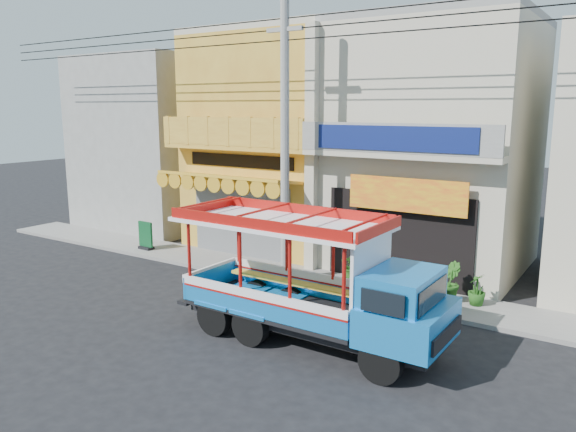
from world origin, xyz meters
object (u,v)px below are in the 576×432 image
object	(u,v)px
potted_plant_a	(354,266)
utility_pole	(289,120)
songthaew_truck	(327,286)
potted_plant_c	(477,289)
potted_plant_b	(450,282)
green_sign	(146,238)

from	to	relation	value
potted_plant_a	utility_pole	bearing A→B (deg)	-179.78
songthaew_truck	potted_plant_c	distance (m)	5.01
potted_plant_a	potted_plant_b	distance (m)	3.11
utility_pole	green_sign	world-z (taller)	utility_pole
utility_pole	potted_plant_b	size ratio (longest dim) A/B	25.02
songthaew_truck	green_sign	xyz separation A→B (m)	(-9.96, 3.78, -0.91)
utility_pole	green_sign	size ratio (longest dim) A/B	26.47
potted_plant_b	potted_plant_a	bearing A→B (deg)	64.10
green_sign	potted_plant_a	distance (m)	8.39
green_sign	potted_plant_c	xyz separation A→B (m)	(12.15, 0.62, -0.01)
utility_pole	potted_plant_a	world-z (taller)	utility_pole
green_sign	potted_plant_b	distance (m)	11.46
songthaew_truck	green_sign	world-z (taller)	songthaew_truck
songthaew_truck	potted_plant_c	bearing A→B (deg)	63.57
utility_pole	potted_plant_c	world-z (taller)	utility_pole
green_sign	utility_pole	bearing A→B (deg)	-3.26
potted_plant_a	potted_plant_b	world-z (taller)	potted_plant_b
potted_plant_a	green_sign	bearing A→B (deg)	149.63
songthaew_truck	potted_plant_b	distance (m)	4.60
songthaew_truck	potted_plant_c	xyz separation A→B (m)	(2.19, 4.41, -0.91)
utility_pole	potted_plant_a	size ratio (longest dim) A/B	30.27
utility_pole	potted_plant_b	world-z (taller)	utility_pole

